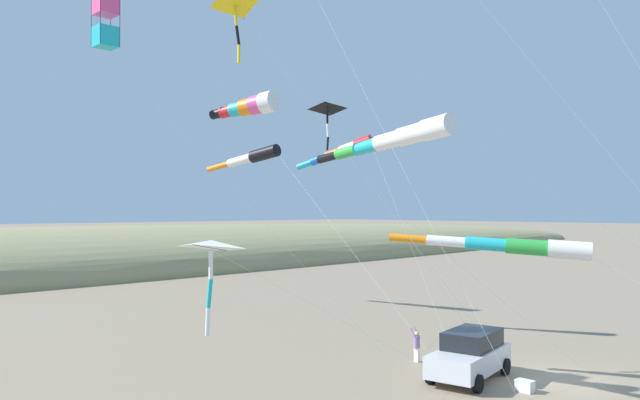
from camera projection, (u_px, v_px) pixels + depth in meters
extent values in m
plane|color=gray|center=(562.00, 380.00, 23.23)|extent=(600.00, 600.00, 0.00)
ellipsoid|color=#938E60|center=(45.00, 273.00, 62.86)|extent=(28.00, 240.00, 9.67)
cube|color=silver|center=(469.00, 360.00, 23.39)|extent=(2.57, 4.56, 0.84)
cube|color=black|center=(472.00, 339.00, 23.69)|extent=(2.05, 2.83, 0.68)
cylinder|color=black|center=(478.00, 384.00, 21.66)|extent=(0.33, 0.69, 0.66)
cylinder|color=black|center=(431.00, 375.00, 22.75)|extent=(0.33, 0.69, 0.66)
cylinder|color=black|center=(505.00, 366.00, 24.03)|extent=(0.33, 0.69, 0.66)
cylinder|color=black|center=(462.00, 360.00, 25.11)|extent=(0.33, 0.69, 0.66)
cube|color=white|center=(525.00, 387.00, 21.78)|extent=(0.60, 0.40, 0.36)
cube|color=white|center=(525.00, 381.00, 21.78)|extent=(0.62, 0.42, 0.06)
cube|color=silver|center=(417.00, 355.00, 26.06)|extent=(0.25, 0.14, 0.62)
cylinder|color=#8E6B9E|center=(417.00, 342.00, 26.07)|extent=(0.30, 0.30, 0.51)
sphere|color=beige|center=(417.00, 334.00, 26.08)|extent=(0.19, 0.19, 0.19)
cylinder|color=#8E6B9E|center=(413.00, 333.00, 26.09)|extent=(0.32, 0.10, 0.39)
cylinder|color=#8E6B9E|center=(416.00, 332.00, 26.25)|extent=(0.32, 0.10, 0.39)
cylinder|color=red|center=(364.00, 144.00, 32.46)|extent=(1.28, 1.07, 0.97)
cylinder|color=white|center=(348.00, 149.00, 32.84)|extent=(1.22, 0.97, 0.87)
cylinder|color=orange|center=(334.00, 154.00, 33.22)|extent=(1.16, 0.86, 0.77)
cylinder|color=blue|center=(319.00, 160.00, 33.60)|extent=(1.10, 0.76, 0.67)
cylinder|color=#1EB7C6|center=(305.00, 165.00, 33.98)|extent=(1.04, 0.65, 0.57)
cylinder|color=white|center=(409.00, 241.00, 29.60)|extent=(5.96, 1.26, 10.10)
cylinder|color=white|center=(583.00, 123.00, 19.17)|extent=(11.54, 8.75, 18.69)
cylinder|color=white|center=(437.00, 127.00, 18.33)|extent=(1.14, 0.76, 0.79)
cylinder|color=white|center=(412.00, 134.00, 19.11)|extent=(1.12, 0.68, 0.72)
cylinder|color=white|center=(389.00, 141.00, 19.89)|extent=(1.11, 0.61, 0.64)
cylinder|color=#1EB7C6|center=(367.00, 147.00, 20.67)|extent=(1.10, 0.53, 0.57)
cylinder|color=green|center=(347.00, 152.00, 21.44)|extent=(1.08, 0.46, 0.49)
cylinder|color=black|center=(329.00, 157.00, 22.22)|extent=(1.07, 0.38, 0.42)
cylinder|color=white|center=(268.00, 102.00, 22.76)|extent=(0.78, 0.94, 0.86)
cylinder|color=#EF4C93|center=(257.00, 105.00, 23.01)|extent=(0.75, 0.85, 0.77)
cylinder|color=orange|center=(247.00, 107.00, 23.26)|extent=(0.71, 0.76, 0.68)
cylinder|color=#1EB7C6|center=(237.00, 109.00, 23.51)|extent=(0.68, 0.68, 0.59)
cylinder|color=red|center=(227.00, 112.00, 23.76)|extent=(0.65, 0.59, 0.50)
cylinder|color=black|center=(217.00, 114.00, 24.02)|extent=(0.61, 0.50, 0.41)
cylinder|color=white|center=(438.00, 246.00, 22.23)|extent=(8.94, 8.39, 10.48)
pyramid|color=black|center=(328.00, 107.00, 20.94)|extent=(1.23, 1.13, 0.36)
cylinder|color=black|center=(327.00, 109.00, 20.92)|extent=(0.51, 0.73, 0.37)
cylinder|color=black|center=(327.00, 117.00, 20.92)|extent=(0.12, 0.11, 0.47)
cylinder|color=white|center=(328.00, 130.00, 20.90)|extent=(0.13, 0.10, 0.47)
cylinder|color=black|center=(328.00, 144.00, 20.87)|extent=(0.09, 0.12, 0.47)
cylinder|color=white|center=(418.00, 251.00, 22.68)|extent=(2.13, 7.54, 10.05)
pyramid|color=white|center=(211.00, 244.00, 18.47)|extent=(2.24, 1.83, 0.43)
cylinder|color=black|center=(211.00, 248.00, 18.46)|extent=(0.57, 1.64, 0.30)
cylinder|color=white|center=(211.00, 265.00, 18.44)|extent=(0.15, 0.14, 0.87)
cylinder|color=#1EB7C6|center=(210.00, 293.00, 18.42)|extent=(0.24, 0.25, 0.88)
cylinder|color=white|center=(208.00, 322.00, 18.44)|extent=(0.25, 0.18, 0.88)
cylinder|color=white|center=(346.00, 323.00, 20.81)|extent=(2.46, 9.48, 5.36)
cylinder|color=white|center=(570.00, 250.00, 22.89)|extent=(1.73, 1.35, 0.80)
cylinder|color=green|center=(527.00, 247.00, 23.39)|extent=(1.69, 1.26, 0.70)
cylinder|color=#1EB7C6|center=(486.00, 244.00, 23.90)|extent=(1.64, 1.17, 0.60)
cylinder|color=white|center=(446.00, 241.00, 24.40)|extent=(1.59, 1.09, 0.50)
cylinder|color=orange|center=(408.00, 238.00, 24.91)|extent=(1.54, 1.00, 0.41)
cylinder|color=white|center=(376.00, 115.00, 26.72)|extent=(14.57, 1.95, 21.57)
pyramid|color=yellow|center=(236.00, 3.00, 25.16)|extent=(2.04, 1.63, 0.78)
cylinder|color=black|center=(235.00, 4.00, 25.10)|extent=(0.49, 1.29, 0.86)
cylinder|color=yellow|center=(236.00, 16.00, 25.14)|extent=(0.18, 0.25, 0.81)
cylinder|color=black|center=(238.00, 35.00, 25.18)|extent=(0.23, 0.26, 0.81)
cylinder|color=yellow|center=(239.00, 54.00, 25.12)|extent=(0.26, 0.25, 0.81)
cylinder|color=white|center=(371.00, 186.00, 24.63)|extent=(8.32, 7.65, 15.10)
cube|color=#EF4C93|center=(106.00, 5.00, 24.46)|extent=(0.84, 0.84, 0.82)
cube|color=#1EB7C6|center=(105.00, 37.00, 24.44)|extent=(0.84, 0.84, 0.82)
cylinder|color=black|center=(91.00, 21.00, 24.46)|extent=(0.02, 0.02, 2.14)
cylinder|color=black|center=(100.00, 17.00, 23.87)|extent=(0.02, 0.02, 2.14)
cylinder|color=black|center=(111.00, 26.00, 25.03)|extent=(0.02, 0.02, 2.14)
cylinder|color=black|center=(120.00, 21.00, 24.45)|extent=(0.02, 0.02, 2.14)
cylinder|color=white|center=(252.00, 210.00, 24.21)|extent=(8.49, 8.49, 13.18)
cylinder|color=black|center=(265.00, 154.00, 40.69)|extent=(2.48, 1.16, 1.17)
cylinder|color=white|center=(241.00, 160.00, 42.09)|extent=(2.41, 0.93, 0.94)
cylinder|color=orange|center=(219.00, 167.00, 43.48)|extent=(2.35, 0.69, 0.71)
cylinder|color=white|center=(339.00, 235.00, 34.26)|extent=(13.62, 2.15, 10.36)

